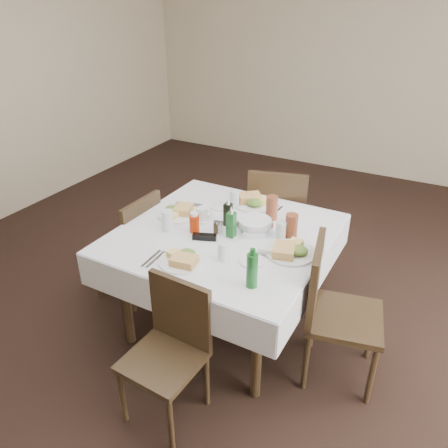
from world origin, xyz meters
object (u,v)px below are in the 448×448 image
chair_south (171,342)px  bread_basket (255,225)px  water_n (234,199)px  coffee_mug (202,215)px  oil_cruet_green (231,224)px  chair_east (331,304)px  oil_cruet_dark (228,214)px  chair_west (134,242)px  water_e (281,230)px  dining_table (224,243)px  water_w (168,220)px  chair_north (277,215)px  water_s (223,251)px  ketchup_bottle (194,223)px  green_bottle (252,270)px

chair_south → bread_basket: 0.93m
water_n → coffee_mug: bearing=-109.6°
oil_cruet_green → chair_east: bearing=-5.2°
chair_south → oil_cruet_dark: size_ratio=4.10×
chair_west → water_e: water_e is taller
dining_table → water_w: water_w is taller
chair_north → chair_east: bearing=-51.3°
chair_east → water_w: 1.15m
water_w → coffee_mug: (0.13, 0.22, -0.03)m
oil_cruet_dark → dining_table: bearing=-76.3°
dining_table → chair_south: size_ratio=1.63×
oil_cruet_green → water_s: bearing=-72.4°
chair_south → chair_east: chair_east is taller
chair_west → ketchup_bottle: ketchup_bottle is taller
bread_basket → coffee_mug: bearing=-174.2°
oil_cruet_green → green_bottle: green_bottle is taller
chair_south → coffee_mug: size_ratio=6.46×
water_w → dining_table: bearing=23.6°
chair_south → chair_west: (-0.83, 0.72, 0.02)m
water_s → water_n: bearing=111.6°
dining_table → chair_south: 0.78m
chair_west → oil_cruet_dark: oil_cruet_dark is taller
chair_east → water_n: 1.03m
water_n → chair_south: bearing=-80.6°
water_w → green_bottle: (0.74, -0.30, 0.03)m
water_n → oil_cruet_green: 0.43m
oil_cruet_dark → ketchup_bottle: (-0.15, -0.18, -0.02)m
bread_basket → chair_north: bearing=98.6°
bread_basket → oil_cruet_green: 0.18m
chair_east → chair_south: bearing=-136.3°
oil_cruet_green → ketchup_bottle: oil_cruet_green is taller
dining_table → ketchup_bottle: bearing=-152.9°
water_n → coffee_mug: (-0.10, -0.28, -0.02)m
coffee_mug → green_bottle: green_bottle is taller
water_n → oil_cruet_dark: (0.09, -0.26, 0.02)m
green_bottle → oil_cruet_green: bearing=129.0°
chair_south → water_w: (-0.41, 0.60, 0.36)m
ketchup_bottle → coffee_mug: bearing=103.5°
chair_east → water_n: bearing=152.6°
oil_cruet_dark → green_bottle: size_ratio=0.87×
chair_east → water_n: chair_east is taller
green_bottle → chair_west: bearing=160.1°
ketchup_bottle → dining_table: bearing=27.1°
water_e → bread_basket: water_e is taller
coffee_mug → water_e: bearing=1.8°
chair_east → green_bottle: green_bottle is taller
water_n → oil_cruet_green: size_ratio=0.60×
oil_cruet_green → green_bottle: (0.34, -0.42, 0.01)m
chair_south → oil_cruet_dark: 0.93m
chair_north → water_e: chair_north is taller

